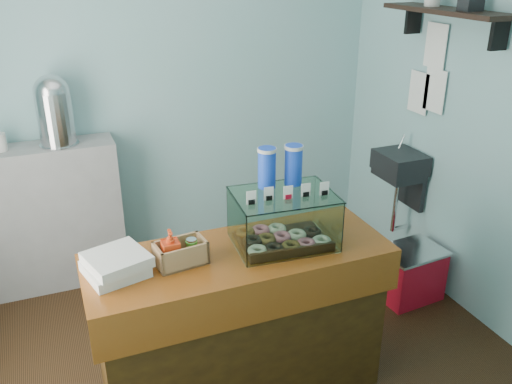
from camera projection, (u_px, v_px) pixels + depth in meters
name	position (u px, v px, depth m)	size (l,w,h in m)	color
ground	(227.00, 358.00, 3.39)	(3.50, 3.50, 0.00)	black
room_shell	(224.00, 88.00, 2.73)	(3.54, 3.04, 2.82)	#84C1C0
counter	(241.00, 322.00, 3.00)	(1.60, 0.60, 0.90)	#3F280C
back_shelf	(51.00, 217.00, 3.99)	(1.00, 0.32, 1.10)	#949496
display_case	(282.00, 213.00, 2.87)	(0.56, 0.43, 0.51)	#351E0F
condiment_crate	(178.00, 252.00, 2.68)	(0.27, 0.18, 0.20)	#A97E54
pastry_boxes	(116.00, 264.00, 2.61)	(0.34, 0.34, 0.11)	silver
coffee_urn	(54.00, 109.00, 3.70)	(0.27, 0.27, 0.49)	silver
red_cooler	(409.00, 273.00, 3.94)	(0.47, 0.38, 0.39)	red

